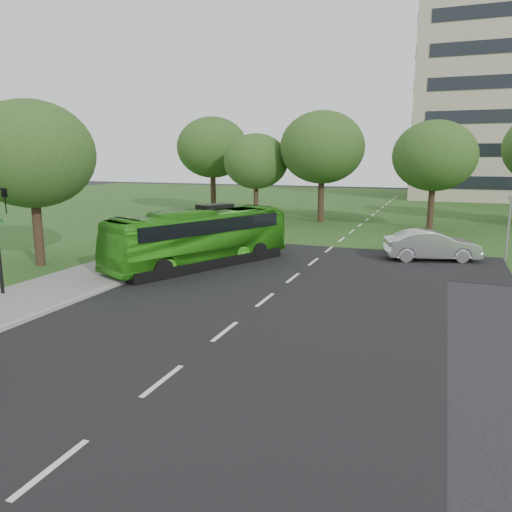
% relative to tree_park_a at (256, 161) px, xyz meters
% --- Properties ---
extents(ground, '(160.00, 160.00, 0.00)m').
position_rel_tree_park_a_xyz_m(ground, '(9.72, -26.66, -5.30)').
color(ground, black).
rests_on(ground, ground).
extents(street_surfaces, '(120.00, 120.00, 0.15)m').
position_rel_tree_park_a_xyz_m(street_surfaces, '(9.34, -3.91, -5.27)').
color(street_surfaces, black).
rests_on(street_surfaces, ground).
extents(tree_park_a, '(5.88, 5.88, 7.81)m').
position_rel_tree_park_a_xyz_m(tree_park_a, '(0.00, 0.00, 0.00)').
color(tree_park_a, black).
rests_on(tree_park_a, ground).
extents(tree_park_b, '(7.36, 7.36, 9.65)m').
position_rel_tree_park_a_xyz_m(tree_park_b, '(6.07, 0.22, 1.20)').
color(tree_park_b, black).
rests_on(tree_park_b, ground).
extents(tree_park_c, '(6.43, 6.43, 8.54)m').
position_rel_tree_park_a_xyz_m(tree_park_c, '(15.35, -1.43, 0.49)').
color(tree_park_c, black).
rests_on(tree_park_c, ground).
extents(tree_park_f, '(7.31, 7.31, 9.76)m').
position_rel_tree_park_a_xyz_m(tree_park_f, '(-6.48, 4.45, 1.34)').
color(tree_park_f, black).
rests_on(tree_park_f, ground).
extents(tree_side_near, '(6.52, 6.52, 8.66)m').
position_rel_tree_park_a_xyz_m(tree_side_near, '(-3.86, -22.69, 0.58)').
color(tree_side_near, black).
rests_on(tree_side_near, ground).
extents(bus, '(6.87, 10.89, 3.02)m').
position_rel_tree_park_a_xyz_m(bus, '(4.22, -19.65, -3.79)').
color(bus, '#2F9118').
rests_on(bus, ground).
extents(sedan, '(5.48, 3.26, 1.71)m').
position_rel_tree_park_a_xyz_m(sedan, '(15.81, -13.75, -4.45)').
color(sedan, silver).
rests_on(sedan, ground).
extents(camera_pole, '(0.32, 0.28, 3.69)m').
position_rel_tree_park_a_xyz_m(camera_pole, '(19.72, -12.88, -2.92)').
color(camera_pole, gray).
rests_on(camera_pole, ground).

